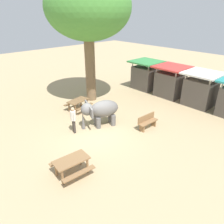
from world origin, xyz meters
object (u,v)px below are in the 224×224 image
(shade_tree_main, at_px, (88,8))
(picnic_table_far, at_px, (71,163))
(market_stall_white, at_px, (200,91))
(market_stall_green, at_px, (146,76))
(feed_bucket, at_px, (98,106))
(elephant, at_px, (101,110))
(picnic_table_near, at_px, (78,103))
(wooden_bench, at_px, (147,121))
(person_handler, at_px, (73,118))
(market_stall_red, at_px, (170,83))

(shade_tree_main, bearing_deg, picnic_table_far, -43.35)
(picnic_table_far, relative_size, market_stall_white, 0.64)
(shade_tree_main, bearing_deg, market_stall_white, 39.27)
(market_stall_green, relative_size, feed_bucket, 7.00)
(elephant, relative_size, picnic_table_near, 1.35)
(elephant, xyz_separation_m, shade_tree_main, (-3.87, 2.25, 5.60))
(market_stall_green, bearing_deg, elephant, -70.74)
(wooden_bench, bearing_deg, feed_bucket, -82.85)
(elephant, relative_size, wooden_bench, 1.67)
(picnic_table_near, bearing_deg, market_stall_green, 167.28)
(elephant, relative_size, market_stall_green, 0.94)
(feed_bucket, bearing_deg, market_stall_white, 51.56)
(shade_tree_main, distance_m, feed_bucket, 6.75)
(picnic_table_near, relative_size, market_stall_white, 0.70)
(picnic_table_far, relative_size, feed_bucket, 4.47)
(person_handler, relative_size, wooden_bench, 1.14)
(feed_bucket, bearing_deg, shade_tree_main, 157.03)
(wooden_bench, height_order, market_stall_green, market_stall_green)
(picnic_table_far, bearing_deg, wooden_bench, -172.36)
(market_stall_green, distance_m, market_stall_white, 5.20)
(shade_tree_main, xyz_separation_m, market_stall_green, (1.24, 5.27, -5.51))
(market_stall_white, bearing_deg, market_stall_red, 180.00)
(person_handler, xyz_separation_m, feed_bucket, (-1.73, 3.23, -0.79))
(shade_tree_main, height_order, picnic_table_near, shade_tree_main)
(picnic_table_near, distance_m, market_stall_green, 7.27)
(feed_bucket, bearing_deg, person_handler, -61.74)
(wooden_bench, xyz_separation_m, market_stall_red, (-2.20, 5.66, 0.67))
(elephant, relative_size, market_stall_white, 0.94)
(feed_bucket, bearing_deg, picnic_table_far, -48.56)
(shade_tree_main, bearing_deg, picnic_table_near, -62.72)
(person_handler, xyz_separation_m, market_stall_red, (0.41, 9.21, 0.19))
(elephant, height_order, market_stall_green, market_stall_green)
(wooden_bench, height_order, picnic_table_near, wooden_bench)
(market_stall_white, bearing_deg, market_stall_green, 180.00)
(wooden_bench, bearing_deg, shade_tree_main, -90.82)
(wooden_bench, distance_m, market_stall_red, 6.11)
(shade_tree_main, bearing_deg, person_handler, -49.02)
(picnic_table_far, height_order, market_stall_green, market_stall_green)
(person_handler, bearing_deg, market_stall_white, -2.54)
(shade_tree_main, bearing_deg, market_stall_green, 76.76)
(person_handler, height_order, market_stall_red, market_stall_red)
(elephant, bearing_deg, person_handler, 7.48)
(person_handler, distance_m, shade_tree_main, 7.74)
(picnic_table_far, height_order, feed_bucket, picnic_table_far)
(picnic_table_near, distance_m, feed_bucket, 1.49)
(person_handler, distance_m, market_stall_red, 9.22)
(shade_tree_main, bearing_deg, wooden_bench, -3.77)
(elephant, xyz_separation_m, feed_bucket, (-2.18, 1.54, -0.90))
(elephant, distance_m, picnic_table_far, 4.52)
(market_stall_green, distance_m, market_stall_red, 2.60)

